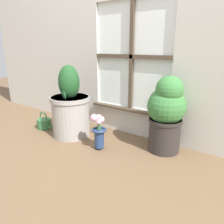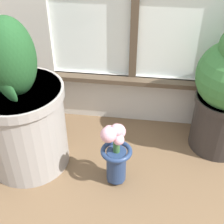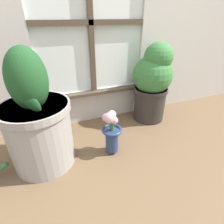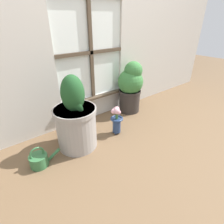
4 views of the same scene
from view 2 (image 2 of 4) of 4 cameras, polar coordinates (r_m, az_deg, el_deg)
name	(u,v)px [view 2 (image 2 of 4)]	position (r m, az deg, el deg)	size (l,w,h in m)	color
ground_plane	(116,215)	(1.30, 0.81, -18.32)	(10.00, 10.00, 0.00)	brown
potted_plant_left	(22,113)	(1.37, -16.21, -0.11)	(0.38, 0.38, 0.69)	#9E9993
flower_vase	(115,151)	(1.29, 0.64, -7.22)	(0.13, 0.13, 0.32)	navy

